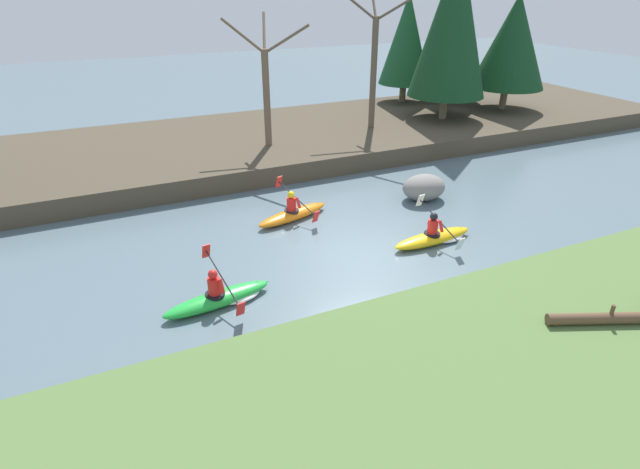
% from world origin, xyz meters
% --- Properties ---
extents(ground_plane, '(90.00, 90.00, 0.00)m').
position_xyz_m(ground_plane, '(0.00, 0.00, 0.00)').
color(ground_plane, slate).
extents(riverbank_near, '(44.00, 7.65, 0.81)m').
position_xyz_m(riverbank_near, '(0.00, -7.11, 0.41)').
color(riverbank_near, '#56753D').
rests_on(riverbank_near, ground).
extents(riverbank_far, '(44.00, 9.04, 0.78)m').
position_xyz_m(riverbank_far, '(0.00, 10.31, 0.39)').
color(riverbank_far, '#4C4233').
rests_on(riverbank_far, ground).
extents(conifer_tree_left, '(3.74, 3.74, 7.89)m').
position_xyz_m(conifer_tree_left, '(9.70, 9.23, 5.29)').
color(conifer_tree_left, '#7A664C').
rests_on(conifer_tree_left, riverbank_far).
extents(conifer_tree_mid_left, '(2.84, 2.84, 5.73)m').
position_xyz_m(conifer_tree_mid_left, '(9.97, 13.36, 4.14)').
color(conifer_tree_mid_left, brown).
rests_on(conifer_tree_mid_left, riverbank_far).
extents(conifer_tree_centre, '(3.45, 3.45, 7.13)m').
position_xyz_m(conifer_tree_centre, '(12.57, 12.56, 4.95)').
color(conifer_tree_centre, brown).
rests_on(conifer_tree_centre, riverbank_far).
extents(conifer_tree_mid_right, '(3.78, 3.78, 5.73)m').
position_xyz_m(conifer_tree_mid_right, '(13.94, 9.62, 4.21)').
color(conifer_tree_mid_right, '#7A664C').
rests_on(conifer_tree_mid_right, riverbank_far).
extents(bare_tree_mid_upstream, '(2.84, 2.81, 5.09)m').
position_xyz_m(bare_tree_mid_upstream, '(0.24, 8.60, 3.19)').
color(bare_tree_mid_upstream, brown).
rests_on(bare_tree_mid_upstream, riverbank_far).
extents(bare_tree_mid_downstream, '(3.55, 3.51, 6.45)m').
position_xyz_m(bare_tree_mid_downstream, '(5.60, 9.30, 3.82)').
color(bare_tree_mid_downstream, brown).
rests_on(bare_tree_mid_downstream, riverbank_far).
extents(kayaker_lead, '(2.78, 2.07, 1.20)m').
position_xyz_m(kayaker_lead, '(2.33, -0.45, 0.20)').
color(kayaker_lead, yellow).
rests_on(kayaker_lead, ground).
extents(kayaker_middle, '(2.76, 2.03, 1.20)m').
position_xyz_m(kayaker_middle, '(-0.95, 2.83, 0.22)').
color(kayaker_middle, orange).
rests_on(kayaker_middle, ground).
extents(kayaker_trailing, '(2.80, 2.07, 1.20)m').
position_xyz_m(kayaker_trailing, '(-4.31, -0.92, 0.20)').
color(kayaker_trailing, green).
rests_on(kayaker_trailing, ground).
extents(boulder_midstream, '(1.60, 1.25, 0.90)m').
position_xyz_m(boulder_midstream, '(3.90, 2.47, 0.45)').
color(boulder_midstream, gray).
rests_on(boulder_midstream, ground).
extents(driftwood_log, '(2.10, 1.06, 0.44)m').
position_xyz_m(driftwood_log, '(2.26, -5.94, 0.93)').
color(driftwood_log, brown).
rests_on(driftwood_log, riverbank_near).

